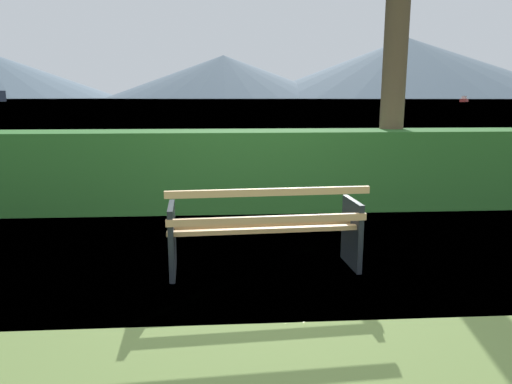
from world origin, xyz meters
TOP-DOWN VIEW (x-y plane):
  - ground_plane at (0.00, 0.00)m, footprint 1400.00×1400.00m
  - water_surface at (0.00, 308.86)m, footprint 620.00×620.00m
  - park_bench at (0.00, -0.06)m, footprint 1.88×0.69m
  - hedge_row at (0.00, 2.64)m, footprint 8.63×0.89m
  - fishing_boat_near at (82.04, 155.19)m, footprint 4.81×5.41m
  - distant_hills at (43.45, 599.51)m, footprint 891.02×403.88m

SIDE VIEW (x-z plane):
  - ground_plane at x=0.00m, z-range 0.00..0.00m
  - water_surface at x=0.00m, z-range 0.00..0.00m
  - park_bench at x=0.00m, z-range 0.00..0.86m
  - hedge_row at x=0.00m, z-range 0.00..1.17m
  - fishing_boat_near at x=82.04m, z-range -0.30..1.72m
  - distant_hills at x=43.45m, z-range -4.43..70.27m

